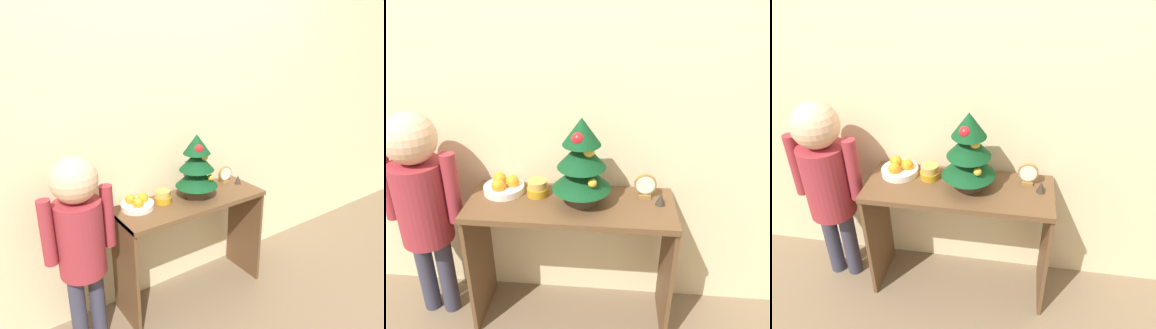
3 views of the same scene
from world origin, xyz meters
TOP-DOWN VIEW (x-y plane):
  - back_wall at (0.00, 0.42)m, footprint 7.00×0.05m
  - console_table at (0.00, 0.19)m, footprint 0.99×0.37m
  - mini_tree at (0.05, 0.19)m, footprint 0.28×0.28m
  - fruit_bowl at (-0.34, 0.26)m, footprint 0.20×0.20m
  - singing_bowl at (-0.17, 0.25)m, footprint 0.11×0.11m
  - desk_clock at (0.36, 0.27)m, footprint 0.11×0.04m
  - figurine at (0.42, 0.21)m, footprint 0.05×0.05m
  - child_figure at (-0.74, 0.17)m, footprint 0.40×0.26m

SIDE VIEW (x-z plane):
  - console_table at x=0.00m, z-range 0.18..0.90m
  - child_figure at x=-0.74m, z-range 0.15..1.31m
  - figurine at x=0.42m, z-range 0.72..0.78m
  - fruit_bowl at x=-0.34m, z-range 0.71..0.80m
  - singing_bowl at x=-0.17m, z-range 0.72..0.80m
  - desk_clock at x=0.36m, z-range 0.72..0.85m
  - mini_tree at x=0.05m, z-range 0.72..1.15m
  - back_wall at x=0.00m, z-range 0.00..2.50m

